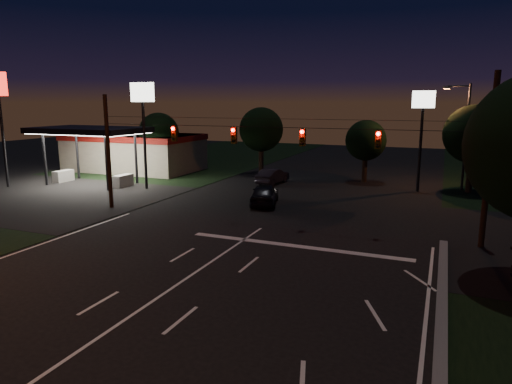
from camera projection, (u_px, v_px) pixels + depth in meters
The scene contains 16 objects.
ground at pixel (100, 337), 14.74m from camera, with size 140.00×140.00×0.00m, color black.
cross_street_left at pixel (40, 196), 36.75m from camera, with size 20.00×16.00×0.02m, color black.
stop_bar at pixel (296, 246), 24.05m from camera, with size 12.00×0.50×0.01m, color silver.
utility_pole_right at pixel (481, 247), 23.85m from camera, with size 0.30×0.30×9.00m, color black.
utility_pole_left at pixel (112, 208), 32.84m from camera, with size 0.28×0.28×8.00m, color black.
signal_span at pixel (267, 136), 27.25m from camera, with size 24.00×0.40×1.56m.
gas_station at pixel (132, 149), 50.03m from camera, with size 14.20×16.10×5.25m.
pole_sign_left_near at pixel (143, 108), 38.60m from camera, with size 2.20×0.30×9.10m.
pole_sign_right at pixel (422, 117), 37.75m from camera, with size 1.80×0.30×8.40m.
street_light_right_far at pixel (463, 129), 38.54m from camera, with size 2.20×0.35×9.00m.
tree_far_a at pixel (160, 133), 47.97m from camera, with size 4.20×4.20×6.42m.
tree_far_b at pixel (262, 130), 47.79m from camera, with size 4.60×4.60×6.98m.
tree_far_c at pixel (366, 141), 42.88m from camera, with size 3.80×3.80×5.86m.
tree_far_d at pixel (474, 135), 37.54m from camera, with size 4.80×4.80×7.30m.
car_oncoming_a at pixel (264, 194), 33.69m from camera, with size 1.86×4.61×1.57m, color black.
car_oncoming_b at pixel (273, 176), 42.47m from camera, with size 1.50×4.30×1.42m, color black.
Camera 1 is at (9.85, -10.61, 7.44)m, focal length 32.00 mm.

